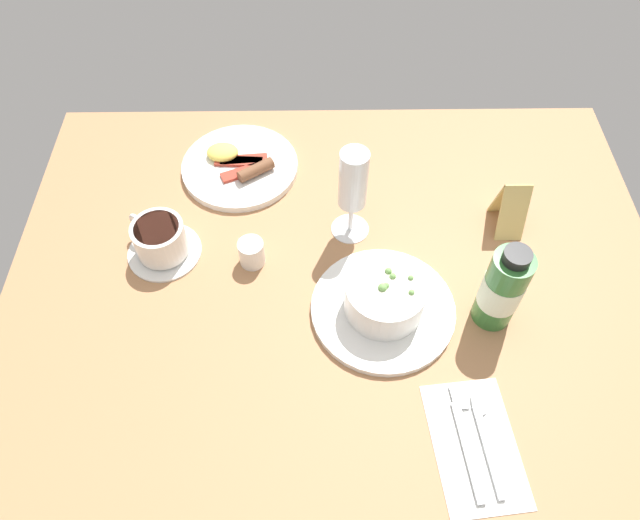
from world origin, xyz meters
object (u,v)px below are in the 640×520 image
at_px(creamer_jug, 251,252).
at_px(menu_card, 511,206).
at_px(cutlery_setting, 475,441).
at_px(coffee_cup, 160,240).
at_px(porridge_bowl, 384,301).
at_px(sauce_bottle_green, 502,289).
at_px(breakfast_plate, 239,165).
at_px(wine_glass, 353,184).

height_order(creamer_jug, menu_card, menu_card).
xyz_separation_m(cutlery_setting, coffee_cup, (-0.48, 0.33, 0.03)).
xyz_separation_m(porridge_bowl, creamer_jug, (-0.21, 0.10, -0.01)).
relative_size(porridge_bowl, sauce_bottle_green, 1.38).
relative_size(creamer_jug, menu_card, 0.52).
xyz_separation_m(porridge_bowl, coffee_cup, (-0.37, 0.12, 0.00)).
height_order(porridge_bowl, breakfast_plate, porridge_bowl).
distance_m(coffee_cup, sauce_bottle_green, 0.55).
relative_size(sauce_bottle_green, breakfast_plate, 0.75).
relative_size(cutlery_setting, menu_card, 1.91).
height_order(creamer_jug, sauce_bottle_green, sauce_bottle_green).
height_order(wine_glass, breakfast_plate, wine_glass).
bearing_deg(cutlery_setting, porridge_bowl, 117.85).
relative_size(coffee_cup, wine_glass, 0.69).
bearing_deg(breakfast_plate, cutlery_setting, -55.74).
bearing_deg(menu_card, wine_glass, -178.63).
relative_size(wine_glass, menu_card, 1.75).
bearing_deg(cutlery_setting, creamer_jug, 136.06).
height_order(porridge_bowl, coffee_cup, porridge_bowl).
bearing_deg(breakfast_plate, coffee_cup, -120.45).
distance_m(coffee_cup, wine_glass, 0.33).
xyz_separation_m(breakfast_plate, menu_card, (0.48, -0.14, 0.04)).
relative_size(wine_glass, breakfast_plate, 0.83).
bearing_deg(sauce_bottle_green, wine_glass, 140.60).
bearing_deg(wine_glass, sauce_bottle_green, -39.40).
bearing_deg(wine_glass, cutlery_setting, -67.60).
relative_size(porridge_bowl, menu_card, 2.21).
height_order(cutlery_setting, creamer_jug, creamer_jug).
relative_size(cutlery_setting, breakfast_plate, 0.90).
distance_m(coffee_cup, menu_card, 0.60).
bearing_deg(breakfast_plate, porridge_bowl, -51.94).
bearing_deg(coffee_cup, breakfast_plate, 59.55).
height_order(cutlery_setting, breakfast_plate, breakfast_plate).
bearing_deg(creamer_jug, porridge_bowl, -25.46).
xyz_separation_m(cutlery_setting, sauce_bottle_green, (0.06, 0.20, 0.07)).
bearing_deg(porridge_bowl, breakfast_plate, 128.06).
relative_size(cutlery_setting, sauce_bottle_green, 1.20).
xyz_separation_m(cutlery_setting, breakfast_plate, (-0.36, 0.53, 0.01)).
bearing_deg(cutlery_setting, breakfast_plate, 124.26).
xyz_separation_m(porridge_bowl, breakfast_plate, (-0.25, 0.32, -0.02)).
xyz_separation_m(porridge_bowl, sauce_bottle_green, (0.17, -0.01, 0.04)).
bearing_deg(wine_glass, creamer_jug, -158.34).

